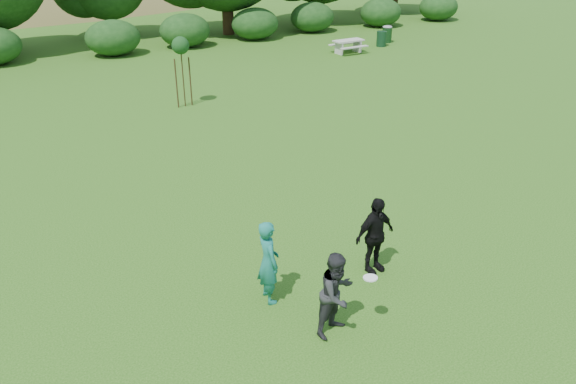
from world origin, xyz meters
name	(u,v)px	position (x,y,z in m)	size (l,w,h in m)	color
ground	(361,294)	(0.00, 0.00, 0.00)	(120.00, 120.00, 0.00)	#19470C
player_teal	(268,262)	(-1.72, 0.83, 0.90)	(0.65, 0.43, 1.80)	#186F61
player_grey	(337,294)	(-1.11, -0.67, 0.84)	(0.82, 0.64, 1.69)	#27282A
player_black	(375,236)	(0.75, 0.59, 0.89)	(1.04, 0.43, 1.77)	black
trash_can_near	(381,39)	(16.38, 19.67, 0.45)	(0.60, 0.60, 0.90)	#133620
frisbee	(370,278)	(-0.57, -0.93, 1.16)	(0.27, 0.27, 0.05)	white
sapling	(181,47)	(1.58, 14.15, 2.42)	(0.70, 0.70, 2.85)	#362715
picnic_table	(348,44)	(13.48, 19.10, 0.52)	(1.80, 1.48, 0.76)	#B8B5AA
trash_can_lidded	(387,34)	(17.42, 20.43, 0.54)	(0.60, 0.60, 1.05)	#143718
hillside	(18,89)	(-0.56, 68.45, -11.97)	(150.00, 72.00, 52.00)	olive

